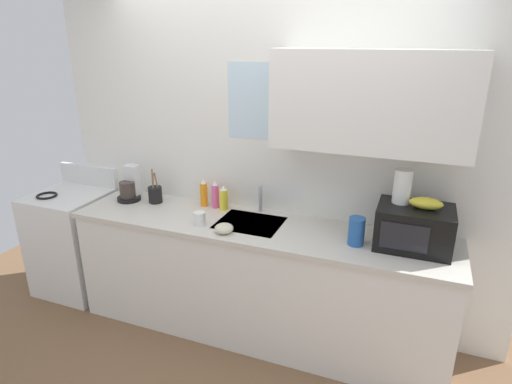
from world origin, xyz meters
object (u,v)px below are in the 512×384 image
Objects in this scene: stove_range at (75,241)px; cereal_canister at (356,231)px; banana_bunch at (426,203)px; dish_soap_bottle_pink at (215,195)px; small_bowl at (224,228)px; mug_white at (200,218)px; microwave at (414,227)px; dish_soap_bottle_orange at (204,193)px; coffee_maker at (130,187)px; paper_towel_roll at (402,186)px; utensil_crock at (155,194)px; dish_soap_bottle_yellow at (224,199)px.

stove_range is 5.82× the size of cereal_canister.
dish_soap_bottle_pink is at bearing 174.42° from banana_bunch.
small_bowl is (0.26, -0.40, -0.07)m from dish_soap_bottle_pink.
small_bowl is (1.57, -0.20, 0.47)m from stove_range.
microwave is at bearing 7.52° from mug_white.
dish_soap_bottle_orange is at bearing 168.63° from cereal_canister.
stove_range is at bearing -169.76° from coffee_maker.
cereal_canister is (-0.34, -0.10, -0.04)m from microwave.
banana_bunch reaches higher than dish_soap_bottle_pink.
coffee_maker is (-2.10, 0.01, -0.28)m from paper_towel_roll.
banana_bunch is 2.26m from coffee_maker.
utensil_crock is at bearing 179.39° from paper_towel_roll.
dish_soap_bottle_orange is at bearing 174.12° from dish_soap_bottle_yellow.
dish_soap_bottle_yellow is 1.07m from cereal_canister.
dish_soap_bottle_pink is 0.48m from small_bowl.
dish_soap_bottle_orange is (0.63, 0.09, -0.00)m from coffee_maker.
stove_range is 1.34m from dish_soap_bottle_orange.
dish_soap_bottle_yellow is (-1.39, 0.13, -0.04)m from microwave.
small_bowl is (0.76, -0.32, -0.04)m from utensil_crock.
microwave is at bearing -5.83° from dish_soap_bottle_pink.
dish_soap_bottle_pink is 0.78× the size of utensil_crock.
microwave is 1.44m from mug_white.
coffee_maker is (-2.20, 0.06, -0.03)m from microwave.
mug_white is (0.14, -0.34, -0.06)m from dish_soap_bottle_orange.
paper_towel_roll is 1.18× the size of cereal_canister.
cereal_canister reaches higher than stove_range.
dish_soap_bottle_pink is 0.98× the size of dish_soap_bottle_orange.
dish_soap_bottle_yellow is 0.18m from dish_soap_bottle_orange.
dish_soap_bottle_pink reaches higher than mug_white.
dish_soap_bottle_pink is 0.51m from utensil_crock.
mug_white is at bearing -169.75° from paper_towel_roll.
dish_soap_bottle_orange reaches higher than cereal_canister.
microwave is 0.27m from paper_towel_roll.
coffee_maker is 0.74m from dish_soap_bottle_pink.
cereal_canister is (1.05, -0.23, 0.00)m from dish_soap_bottle_yellow.
dish_soap_bottle_pink is at bearing 8.90° from utensil_crock.
paper_towel_roll is at bearing 152.62° from microwave.
utensil_crock is at bearing 8.17° from stove_range.
dish_soap_bottle_pink is at bearing 7.02° from coffee_maker.
dish_soap_bottle_yellow is 0.70× the size of utensil_crock.
utensil_crock is at bearing -171.10° from dish_soap_bottle_pink.
dish_soap_bottle_yellow is 1.52× the size of small_bowl.
coffee_maker is at bearing 162.76° from small_bowl.
coffee_maker reaches higher than small_bowl.
cereal_canister is 0.88m from small_bowl.
cereal_canister is 1.09m from mug_white.
dish_soap_bottle_yellow reaches higher than small_bowl.
banana_bunch is 0.71× the size of utensil_crock.
coffee_maker is 0.64m from dish_soap_bottle_orange.
dish_soap_bottle_orange is at bearing 8.00° from coffee_maker.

